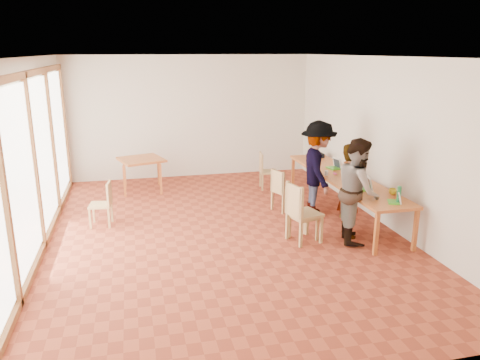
# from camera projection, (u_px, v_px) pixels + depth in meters

# --- Properties ---
(ground) EXTENTS (8.00, 8.00, 0.00)m
(ground) POSITION_uv_depth(u_px,v_px,m) (222.00, 232.00, 8.24)
(ground) COLOR #9B3F25
(ground) RESTS_ON ground
(wall_back) EXTENTS (6.00, 0.10, 3.00)m
(wall_back) POSITION_uv_depth(u_px,v_px,m) (190.00, 117.00, 11.59)
(wall_back) COLOR beige
(wall_back) RESTS_ON ground
(wall_front) EXTENTS (6.00, 0.10, 3.00)m
(wall_front) POSITION_uv_depth(u_px,v_px,m) (307.00, 240.00, 4.09)
(wall_front) COLOR beige
(wall_front) RESTS_ON ground
(wall_right) EXTENTS (0.10, 8.00, 3.00)m
(wall_right) POSITION_uv_depth(u_px,v_px,m) (383.00, 141.00, 8.50)
(wall_right) COLOR beige
(wall_right) RESTS_ON ground
(window_wall) EXTENTS (0.10, 8.00, 3.00)m
(window_wall) POSITION_uv_depth(u_px,v_px,m) (32.00, 158.00, 7.19)
(window_wall) COLOR white
(window_wall) RESTS_ON ground
(ceiling) EXTENTS (6.00, 8.00, 0.04)m
(ceiling) POSITION_uv_depth(u_px,v_px,m) (220.00, 55.00, 7.43)
(ceiling) COLOR white
(ceiling) RESTS_ON wall_back
(communal_table) EXTENTS (0.80, 4.00, 0.75)m
(communal_table) POSITION_uv_depth(u_px,v_px,m) (344.00, 179.00, 9.04)
(communal_table) COLOR #B46028
(communal_table) RESTS_ON ground
(side_table) EXTENTS (0.90, 0.90, 0.75)m
(side_table) POSITION_uv_depth(u_px,v_px,m) (141.00, 162.00, 10.53)
(side_table) COLOR #B46028
(side_table) RESTS_ON ground
(chair_near) EXTENTS (0.57, 0.57, 0.54)m
(chair_near) POSITION_uv_depth(u_px,v_px,m) (299.00, 207.00, 7.66)
(chair_near) COLOR tan
(chair_near) RESTS_ON ground
(chair_mid) EXTENTS (0.47, 0.47, 0.44)m
(chair_mid) POSITION_uv_depth(u_px,v_px,m) (300.00, 212.00, 7.79)
(chair_mid) COLOR tan
(chair_mid) RESTS_ON ground
(chair_far) EXTENTS (0.51, 0.51, 0.45)m
(chair_far) POSITION_uv_depth(u_px,v_px,m) (281.00, 186.00, 9.20)
(chair_far) COLOR tan
(chair_far) RESTS_ON ground
(chair_empty) EXTENTS (0.44, 0.44, 0.44)m
(chair_empty) POSITION_uv_depth(u_px,v_px,m) (265.00, 167.00, 10.72)
(chair_empty) COLOR tan
(chair_empty) RESTS_ON ground
(chair_spare) EXTENTS (0.43, 0.43, 0.44)m
(chair_spare) POSITION_uv_depth(u_px,v_px,m) (105.00, 199.00, 8.45)
(chair_spare) COLOR tan
(chair_spare) RESTS_ON ground
(person_near) EXTENTS (0.48, 0.64, 1.62)m
(person_near) POSITION_uv_depth(u_px,v_px,m) (350.00, 190.00, 7.91)
(person_near) COLOR gray
(person_near) RESTS_ON ground
(person_mid) EXTENTS (0.87, 1.00, 1.74)m
(person_mid) POSITION_uv_depth(u_px,v_px,m) (358.00, 190.00, 7.70)
(person_mid) COLOR gray
(person_mid) RESTS_ON ground
(person_far) EXTENTS (0.87, 1.28, 1.83)m
(person_far) POSITION_uv_depth(u_px,v_px,m) (318.00, 169.00, 8.93)
(person_far) COLOR gray
(person_far) RESTS_ON ground
(laptop_near) EXTENTS (0.27, 0.28, 0.19)m
(laptop_near) POSITION_uv_depth(u_px,v_px,m) (396.00, 200.00, 7.45)
(laptop_near) COLOR green
(laptop_near) RESTS_ON communal_table
(laptop_mid) EXTENTS (0.30, 0.32, 0.23)m
(laptop_mid) POSITION_uv_depth(u_px,v_px,m) (367.00, 186.00, 8.16)
(laptop_mid) COLOR green
(laptop_mid) RESTS_ON communal_table
(laptop_far) EXTENTS (0.28, 0.30, 0.22)m
(laptop_far) POSITION_uv_depth(u_px,v_px,m) (335.00, 166.00, 9.60)
(laptop_far) COLOR green
(laptop_far) RESTS_ON communal_table
(yellow_mug) EXTENTS (0.13, 0.13, 0.10)m
(yellow_mug) POSITION_uv_depth(u_px,v_px,m) (393.00, 192.00, 7.88)
(yellow_mug) COLOR gold
(yellow_mug) RESTS_ON communal_table
(green_bottle) EXTENTS (0.07, 0.07, 0.28)m
(green_bottle) POSITION_uv_depth(u_px,v_px,m) (399.00, 195.00, 7.40)
(green_bottle) COLOR #196834
(green_bottle) RESTS_ON communal_table
(clear_glass) EXTENTS (0.07, 0.07, 0.09)m
(clear_glass) POSITION_uv_depth(u_px,v_px,m) (326.00, 173.00, 9.10)
(clear_glass) COLOR silver
(clear_glass) RESTS_ON communal_table
(condiment_cup) EXTENTS (0.08, 0.08, 0.06)m
(condiment_cup) POSITION_uv_depth(u_px,v_px,m) (352.00, 190.00, 8.05)
(condiment_cup) COLOR white
(condiment_cup) RESTS_ON communal_table
(pink_phone) EXTENTS (0.05, 0.10, 0.01)m
(pink_phone) POSITION_uv_depth(u_px,v_px,m) (335.00, 174.00, 9.20)
(pink_phone) COLOR #D13285
(pink_phone) RESTS_ON communal_table
(black_pouch) EXTENTS (0.16, 0.26, 0.09)m
(black_pouch) POSITION_uv_depth(u_px,v_px,m) (319.00, 155.00, 10.65)
(black_pouch) COLOR black
(black_pouch) RESTS_ON communal_table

